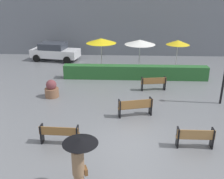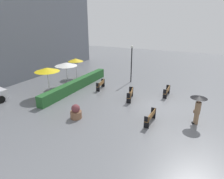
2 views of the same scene
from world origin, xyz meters
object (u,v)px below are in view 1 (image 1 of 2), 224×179
bench_back_row (154,83)px  bench_near_right (195,137)px  pedestrian_with_umbrella (79,157)px  patio_umbrella_yellow (101,41)px  parked_car (55,51)px  planter_pot (52,90)px  patio_umbrella_white (140,42)px  bench_mid_center (135,106)px  bench_near_left (59,133)px  patio_umbrella_yellow_far (178,43)px

bench_back_row → bench_near_right: bench_back_row is taller
pedestrian_with_umbrella → patio_umbrella_yellow: (-0.40, 12.71, 1.12)m
patio_umbrella_yellow → parked_car: bearing=141.5°
planter_pot → patio_umbrella_white: (5.45, 5.04, 1.91)m
pedestrian_with_umbrella → parked_car: size_ratio=0.45×
bench_mid_center → bench_near_left: bench_mid_center is taller
patio_umbrella_yellow → patio_umbrella_yellow_far: bearing=11.1°
patio_umbrella_yellow → bench_back_row: bearing=-44.0°
bench_back_row → bench_near_left: bearing=-125.3°
bench_back_row → patio_umbrella_yellow: bearing=136.0°
bench_near_right → planter_pot: planter_pot is taller
bench_near_left → bench_near_right: bearing=-0.2°
patio_umbrella_white → bench_near_left: bearing=-110.7°
patio_umbrella_white → parked_car: 8.27m
patio_umbrella_yellow → parked_car: 5.99m
pedestrian_with_umbrella → bench_near_left: bearing=115.5°
bench_near_left → bench_near_right: size_ratio=1.09×
pedestrian_with_umbrella → patio_umbrella_yellow_far: size_ratio=0.85×
pedestrian_with_umbrella → planter_pot: pedestrian_with_umbrella is taller
bench_mid_center → bench_back_row: (1.29, 3.72, -0.03)m
bench_near_right → planter_pot: (-7.22, 5.05, -0.04)m
bench_near_right → patio_umbrella_white: size_ratio=0.59×
bench_mid_center → pedestrian_with_umbrella: 5.89m
planter_pot → patio_umbrella_yellow: patio_umbrella_yellow is taller
bench_near_left → pedestrian_with_umbrella: bearing=-64.5°
patio_umbrella_yellow_far → bench_near_right: bearing=-96.3°
bench_near_left → patio_umbrella_white: bearing=69.3°
planter_pot → bench_near_right: bearing=-35.0°
patio_umbrella_yellow → patio_umbrella_yellow_far: size_ratio=1.13×
bench_back_row → pedestrian_with_umbrella: pedestrian_with_umbrella is taller
bench_near_left → bench_back_row: 7.87m
bench_mid_center → patio_umbrella_yellow: patio_umbrella_yellow is taller
bench_mid_center → bench_back_row: bearing=70.8°
bench_near_right → planter_pot: 8.81m
bench_near_left → patio_umbrella_yellow: 10.15m
patio_umbrella_white → pedestrian_with_umbrella: bearing=-100.8°
parked_car → bench_back_row: bearing=-41.0°
bench_near_left → planter_pot: bearing=108.2°
bench_near_left → planter_pot: (-1.65, 5.03, -0.04)m
bench_near_right → bench_mid_center: bearing=130.4°
bench_back_row → patio_umbrella_white: bearing=101.5°
bench_near_left → patio_umbrella_yellow: (0.93, 9.91, 1.98)m
patio_umbrella_yellow → patio_umbrella_yellow_far: 5.97m
bench_mid_center → planter_pot: bearing=154.6°
bench_back_row → patio_umbrella_white: (-0.74, 3.65, 1.86)m
planter_pot → patio_umbrella_yellow: size_ratio=0.40×
bench_near_left → patio_umbrella_white: (3.80, 10.08, 1.87)m
planter_pot → parked_car: (-1.92, 8.45, 0.36)m
bench_near_left → planter_pot: size_ratio=1.55×
bench_mid_center → patio_umbrella_white: (0.55, 7.37, 1.83)m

